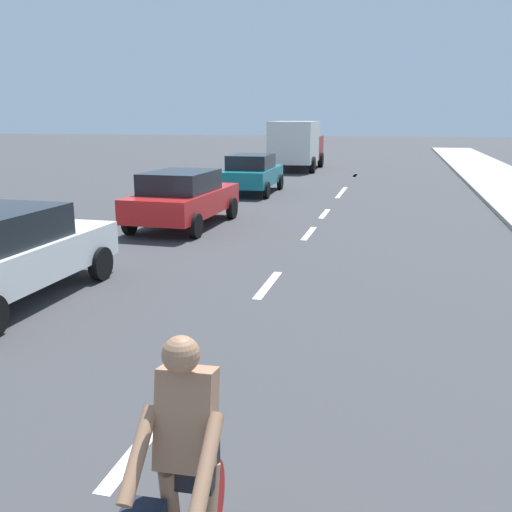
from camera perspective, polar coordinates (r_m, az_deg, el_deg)
The scene contains 13 objects.
ground_plane at distance 17.44m, azimuth 6.53°, elevation 3.75°, with size 160.00×160.00×0.00m, color #38383A.
lane_stripe_2 at distance 5.85m, azimuth -10.90°, elevation -17.44°, with size 0.16×1.80×0.01m, color white.
lane_stripe_3 at distance 10.47m, azimuth 1.23°, elevation -2.90°, with size 0.16×1.80×0.01m, color white.
lane_stripe_4 at distance 15.17m, azimuth 5.36°, elevation 2.29°, with size 0.16×1.80×0.01m, color white.
lane_stripe_5 at distance 18.36m, azimuth 6.93°, elevation 4.26°, with size 0.16×1.80×0.01m, color white.
lane_stripe_6 at distance 22.90m, azimuth 8.40°, elevation 6.09°, with size 0.16×1.80×0.01m, color white.
lane_stripe_7 at distance 24.73m, azimuth 8.84°, elevation 6.64°, with size 0.16×1.80×0.01m, color white.
lane_stripe_8 at distance 30.86m, azimuth 9.94°, elevation 7.99°, with size 0.16×1.80×0.01m, color white.
lane_stripe_9 at distance 30.95m, azimuth 9.95°, elevation 8.01°, with size 0.16×1.80×0.01m, color white.
cyclist at distance 3.68m, azimuth -8.18°, elevation -22.74°, with size 0.64×1.71×1.82m.
parked_car_red at distance 16.11m, azimuth -7.35°, elevation 5.93°, with size 2.14×4.48×1.57m.
parked_car_teal at distance 23.19m, azimuth -0.41°, elevation 8.41°, with size 2.05×4.31×1.57m.
delivery_truck at distance 33.88m, azimuth 4.11°, elevation 11.20°, with size 2.75×6.27×2.80m.
Camera 1 is at (2.21, 2.97, 3.01)m, focal length 39.69 mm.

